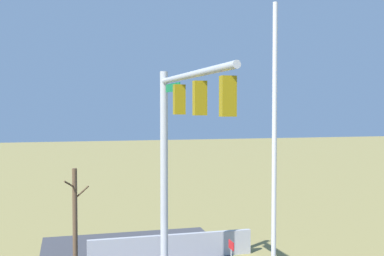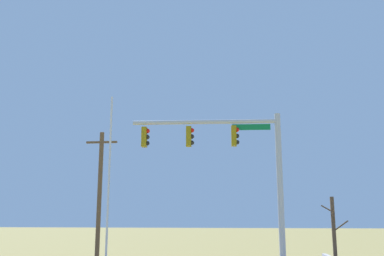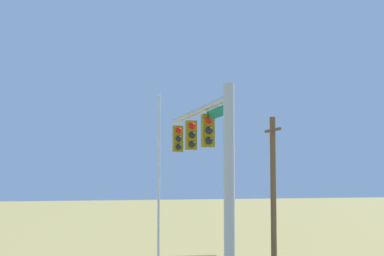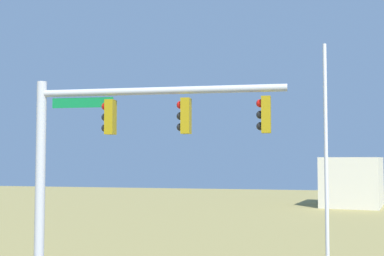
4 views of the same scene
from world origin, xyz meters
name	(u,v)px [view 4 (image 4 of 4)]	position (x,y,z in m)	size (l,w,h in m)	color
signal_mast	(106,160)	(0.89, -0.67, 5.41)	(7.02, 0.58, 7.64)	#B2B5BA
flagpole	(327,205)	(-5.00, -1.35, 4.24)	(0.10, 0.10, 8.49)	silver
distant_building	(352,182)	(-8.94, -49.90, 2.80)	(8.74, 6.35, 5.60)	beige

